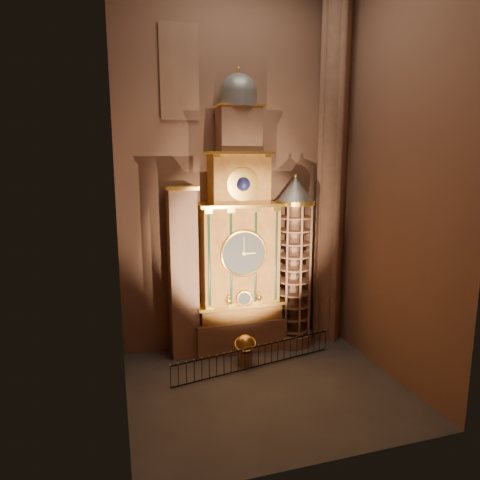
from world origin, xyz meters
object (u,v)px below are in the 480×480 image
object	(u,v)px
stair_turret	(294,264)
portrait_tower	(183,273)
celestial_globe	(245,347)
iron_railing	(255,357)
astronomical_clock	(239,244)

from	to	relation	value
stair_turret	portrait_tower	bearing A→B (deg)	177.67
celestial_globe	stair_turret	bearing A→B (deg)	27.97
stair_turret	iron_railing	distance (m)	6.28
astronomical_clock	stair_turret	size ratio (longest dim) A/B	1.55
portrait_tower	stair_turret	distance (m)	6.91
astronomical_clock	iron_railing	distance (m)	6.66
celestial_globe	iron_railing	size ratio (longest dim) A/B	0.18
portrait_tower	iron_railing	bearing A→B (deg)	-39.76
portrait_tower	iron_railing	world-z (taller)	portrait_tower
astronomical_clock	portrait_tower	distance (m)	3.73
celestial_globe	iron_railing	bearing A→B (deg)	-57.57
astronomical_clock	iron_railing	xyz separation A→B (m)	(0.11, -2.90, -5.99)
stair_turret	iron_railing	size ratio (longest dim) A/B	1.10
celestial_globe	iron_railing	world-z (taller)	celestial_globe
astronomical_clock	celestial_globe	world-z (taller)	astronomical_clock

